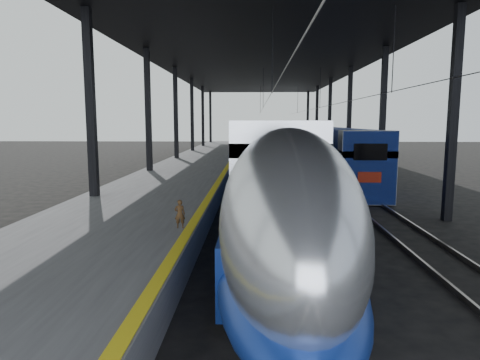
{
  "coord_description": "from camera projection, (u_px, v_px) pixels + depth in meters",
  "views": [
    {
      "loc": [
        1.28,
        -13.42,
        4.24
      ],
      "look_at": [
        0.71,
        3.02,
        2.0
      ],
      "focal_mm": 32.0,
      "sensor_mm": 36.0,
      "label": 1
    }
  ],
  "objects": [
    {
      "name": "yellow_strip",
      "position": [
        230.0,
        163.0,
        33.6
      ],
      "size": [
        0.3,
        80.0,
        0.01
      ],
      "primitive_type": "cube",
      "color": "yellow",
      "rests_on": "platform"
    },
    {
      "name": "canopy",
      "position": [
        263.0,
        57.0,
        32.41
      ],
      "size": [
        18.0,
        75.0,
        9.47
      ],
      "color": "black",
      "rests_on": "ground"
    },
    {
      "name": "ground",
      "position": [
        215.0,
        253.0,
        13.91
      ],
      "size": [
        160.0,
        160.0,
        0.0
      ],
      "primitive_type": "plane",
      "color": "black",
      "rests_on": "ground"
    },
    {
      "name": "second_train",
      "position": [
        305.0,
        142.0,
        48.26
      ],
      "size": [
        2.77,
        56.05,
        3.81
      ],
      "color": "navy",
      "rests_on": "ground"
    },
    {
      "name": "platform",
      "position": [
        194.0,
        170.0,
        33.76
      ],
      "size": [
        6.0,
        80.0,
        1.0
      ],
      "primitive_type": "cube",
      "color": "#4C4C4F",
      "rests_on": "ground"
    },
    {
      "name": "rails",
      "position": [
        296.0,
        175.0,
        33.55
      ],
      "size": [
        6.52,
        80.0,
        0.16
      ],
      "color": "slate",
      "rests_on": "ground"
    },
    {
      "name": "child",
      "position": [
        180.0,
        214.0,
        13.1
      ],
      "size": [
        0.34,
        0.25,
        0.89
      ],
      "primitive_type": "imported",
      "rotation": [
        0.0,
        0.0,
        3.25
      ],
      "color": "#54371C",
      "rests_on": "platform"
    },
    {
      "name": "tgv_train",
      "position": [
        263.0,
        148.0,
        36.36
      ],
      "size": [
        2.98,
        65.2,
        4.28
      ],
      "color": "silver",
      "rests_on": "ground"
    }
  ]
}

